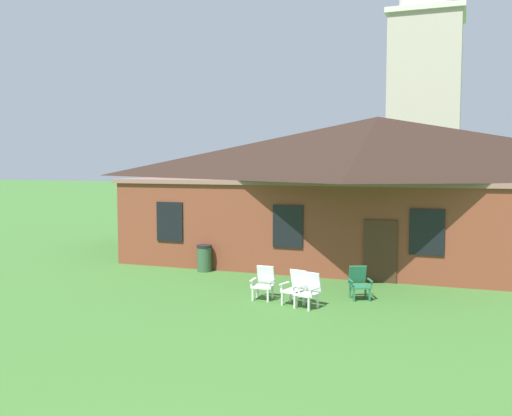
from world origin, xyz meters
TOP-DOWN VIEW (x-y plane):
  - brick_building at (0.00, 19.68)m, footprint 19.52×10.40m
  - dome_tower at (0.65, 37.89)m, footprint 5.18×5.18m
  - lawn_chair_by_porch at (-2.02, 11.19)m, footprint 0.65×0.68m
  - lawn_chair_near_door at (-0.97, 10.92)m, footprint 0.74×0.78m
  - lawn_chair_left_end at (-0.52, 10.69)m, footprint 0.75×0.81m
  - lawn_chair_middle at (0.61, 12.15)m, footprint 0.80×0.84m
  - trash_bin at (-5.47, 14.39)m, footprint 0.56×0.56m

SIDE VIEW (x-z plane):
  - trash_bin at x=-5.47m, z-range 0.01..0.99m
  - lawn_chair_by_porch at x=-2.02m, z-range 0.02..0.98m
  - lawn_chair_near_door at x=-0.97m, z-range 0.02..0.98m
  - lawn_chair_left_end at x=-0.52m, z-range 0.02..0.98m
  - lawn_chair_middle at x=0.61m, z-range 0.02..0.98m
  - brick_building at x=0.00m, z-range 0.06..5.96m
  - dome_tower at x=0.65m, z-range -0.83..19.34m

